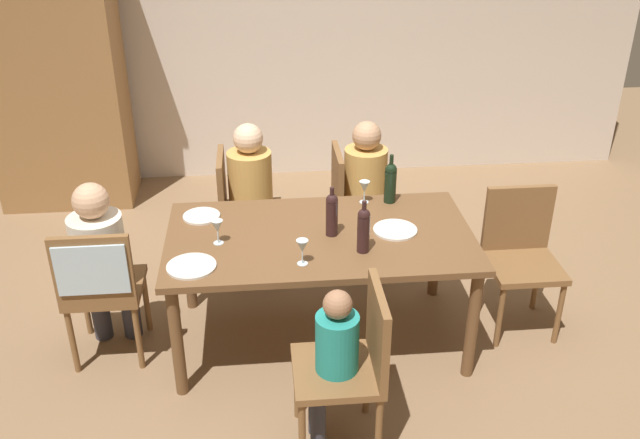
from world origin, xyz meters
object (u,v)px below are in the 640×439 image
at_px(person_man_bearded, 101,257).
at_px(wine_bottle_short_olive, 364,229).
at_px(dining_table, 320,246).
at_px(chair_left_end, 98,280).
at_px(chair_right_end, 521,249).
at_px(person_man_guest, 369,185).
at_px(dinner_plate_guest_left, 202,216).
at_px(person_woman_host, 254,189).
at_px(wine_glass_near_right, 364,187).
at_px(dinner_plate_host, 191,266).
at_px(chair_near, 354,358).
at_px(chair_far_left, 239,205).
at_px(wine_bottle_tall_green, 332,213).
at_px(wine_bottle_dark_red, 390,181).
at_px(wine_glass_centre, 217,227).
at_px(chair_far_right, 353,201).
at_px(wine_glass_near_left, 302,247).
at_px(dinner_plate_guest_right, 395,230).
at_px(armoire_cabinet, 54,79).
at_px(person_child_small, 332,355).

distance_m(person_man_bearded, wine_bottle_short_olive, 1.55).
xyz_separation_m(dining_table, chair_left_end, (-1.29, -0.12, -0.08)).
height_order(chair_right_end, wine_bottle_short_olive, wine_bottle_short_olive).
xyz_separation_m(person_man_guest, wine_bottle_short_olive, (-0.21, -1.10, 0.25)).
bearing_deg(dinner_plate_guest_left, person_woman_host, 60.94).
distance_m(wine_glass_near_right, dinner_plate_guest_left, 1.05).
relative_size(person_man_bearded, dinner_plate_host, 4.19).
bearing_deg(chair_near, chair_far_left, 18.27).
xyz_separation_m(wine_bottle_tall_green, wine_bottle_dark_red, (0.42, 0.40, 0.00)).
bearing_deg(chair_far_left, person_man_bearded, -42.75).
bearing_deg(person_man_bearded, chair_near, -33.45).
relative_size(chair_far_left, wine_glass_centre, 6.17).
height_order(chair_far_left, person_woman_host, person_woman_host).
distance_m(dining_table, person_man_guest, 0.99).
bearing_deg(wine_glass_centre, chair_far_right, 45.44).
distance_m(chair_near, person_man_bearded, 1.66).
relative_size(chair_far_left, wine_glass_near_right, 6.17).
bearing_deg(dining_table, chair_far_right, 69.96).
bearing_deg(wine_bottle_short_olive, chair_left_end, 176.46).
height_order(person_woman_host, wine_bottle_short_olive, person_woman_host).
xyz_separation_m(wine_bottle_tall_green, wine_glass_near_left, (-0.20, -0.32, -0.04)).
distance_m(chair_far_left, dinner_plate_guest_right, 1.32).
bearing_deg(wine_bottle_tall_green, dinner_plate_guest_right, 1.43).
height_order(armoire_cabinet, chair_far_right, armoire_cabinet).
bearing_deg(dinner_plate_host, person_child_small, -39.21).
xyz_separation_m(armoire_cabinet, wine_glass_near_left, (1.88, -2.58, -0.23)).
distance_m(chair_far_left, wine_glass_centre, 0.99).
bearing_deg(wine_bottle_dark_red, chair_near, -107.51).
xyz_separation_m(person_woman_host, person_child_small, (0.36, -1.77, -0.10)).
relative_size(chair_left_end, chair_near, 1.00).
xyz_separation_m(chair_far_left, chair_near, (0.58, -1.77, 0.00)).
xyz_separation_m(armoire_cabinet, person_woman_host, (1.63, -1.37, -0.44)).
bearing_deg(wine_glass_near_left, wine_bottle_short_olive, 16.89).
bearing_deg(wine_glass_near_left, chair_near, -69.00).
height_order(chair_right_end, person_man_guest, person_man_guest).
xyz_separation_m(chair_right_end, dinner_plate_guest_left, (-2.00, 0.20, 0.23)).
bearing_deg(armoire_cabinet, chair_far_left, -42.15).
bearing_deg(armoire_cabinet, wine_glass_centre, -58.46).
distance_m(chair_far_left, chair_far_right, 0.82).
bearing_deg(dinner_plate_host, wine_bottle_dark_red, 29.74).
distance_m(wine_glass_centre, dinner_plate_host, 0.31).
height_order(wine_bottle_tall_green, wine_glass_near_right, wine_bottle_tall_green).
height_order(chair_near, wine_glass_near_left, chair_near).
bearing_deg(person_man_bearded, dining_table, -1.15).
relative_size(person_man_guest, wine_bottle_tall_green, 3.67).
distance_m(armoire_cabinet, dinner_plate_guest_left, 2.38).
xyz_separation_m(dining_table, wine_glass_near_left, (-0.13, -0.32, 0.19)).
height_order(chair_far_left, wine_glass_centre, chair_far_left).
height_order(dining_table, chair_near, chair_near).
bearing_deg(chair_far_right, dinner_plate_host, -41.65).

